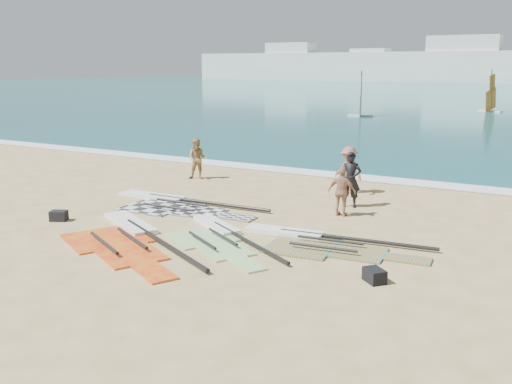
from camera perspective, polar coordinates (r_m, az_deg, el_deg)
The scene contains 15 objects.
ground at distance 13.49m, azimuth -8.28°, elevation -7.42°, with size 300.00×300.00×0.00m, color tan.
surf_line at distance 24.06m, azimuth 9.82°, elevation 1.43°, with size 300.00×1.20×0.04m, color white.
far_town at distance 161.71m, azimuth 21.44°, elevation 11.73°, with size 160.00×8.00×12.00m.
rig_grey at distance 19.29m, azimuth -8.48°, elevation -1.14°, with size 5.88×2.32×0.20m.
rig_green at distance 15.52m, azimuth -3.82°, elevation -4.43°, with size 4.35×3.60×0.19m.
rig_orange at distance 15.12m, azimuth 5.90°, elevation -4.93°, with size 5.27×2.21×0.20m.
rig_red at distance 15.80m, azimuth -12.63°, elevation -4.39°, with size 5.59×4.25×0.20m.
gear_bag_near at distance 18.14m, azimuth -19.12°, elevation -2.26°, with size 0.48×0.35×0.31m, color black.
gear_bag_far at distance 12.67m, azimuth 11.76°, elevation -8.18°, with size 0.50×0.35×0.30m, color black.
person_wetsuit at distance 18.87m, azimuth 9.45°, elevation 1.22°, with size 0.67×0.44×1.84m, color black.
beachgoer_left at distance 23.38m, azimuth -5.87°, elevation 3.30°, with size 0.81×0.63×1.67m, color #9B7B4B.
beachgoer_mid at distance 20.93m, azimuth 9.25°, elevation 2.18°, with size 1.11×0.64×1.72m, color #955245.
beachgoer_back at distance 17.73m, azimuth 8.60°, elevation 0.02°, with size 0.90×0.37×1.53m, color tan.
windsurfer_left at distance 52.63m, azimuth 10.42°, elevation 8.74°, with size 2.34×2.66×4.10m.
windsurfer_centre at distance 61.75m, azimuth 22.42°, elevation 8.55°, with size 2.36×2.71×4.14m.
Camera 1 is at (7.82, -9.98, 4.59)m, focal length 40.00 mm.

